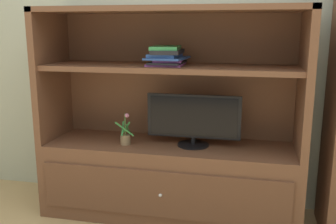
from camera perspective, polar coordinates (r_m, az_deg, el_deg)
The scene contains 5 objects.
painted_rear_wall at distance 3.02m, azimuth 1.70°, elevation 12.81°, with size 6.00×0.10×2.80m, color #ADB29E.
media_console at distance 2.84m, azimuth 0.26°, elevation -6.35°, with size 1.87×0.57×1.52m.
tv_monitor at distance 2.72m, azimuth 3.82°, elevation -1.09°, with size 0.67×0.23×0.37m.
potted_plant at distance 2.80m, azimuth -6.35°, elevation -3.76°, with size 0.14×0.13×0.23m.
magazine_stack at distance 2.69m, azimuth -0.17°, elevation 8.33°, with size 0.28×0.35×0.13m.
Camera 1 is at (0.57, -2.21, 1.39)m, focal length 40.87 mm.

